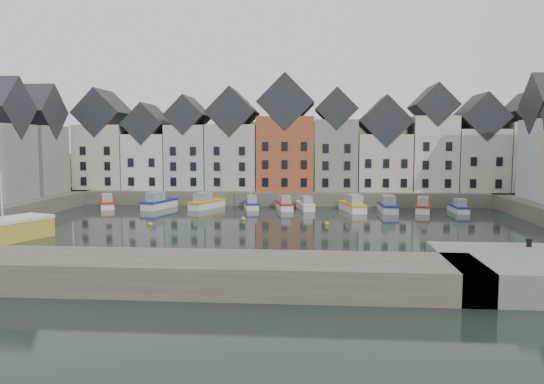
# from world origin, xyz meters

# --- Properties ---
(ground) EXTENTS (260.00, 260.00, 0.00)m
(ground) POSITION_xyz_m (0.00, 0.00, 0.00)
(ground) COLOR black
(ground) RESTS_ON ground
(far_quay) EXTENTS (90.00, 16.00, 2.00)m
(far_quay) POSITION_xyz_m (0.00, 30.00, 1.00)
(far_quay) COLOR #524C3E
(far_quay) RESTS_ON ground
(near_wall) EXTENTS (50.00, 6.00, 2.00)m
(near_wall) POSITION_xyz_m (-10.00, -22.00, 1.00)
(near_wall) COLOR #524C3E
(near_wall) RESTS_ON ground
(hillside) EXTENTS (153.60, 70.40, 64.00)m
(hillside) POSITION_xyz_m (0.02, 56.00, -17.96)
(hillside) COLOR #2B381C
(hillside) RESTS_ON ground
(far_terrace) EXTENTS (72.37, 8.16, 17.78)m
(far_terrace) POSITION_xyz_m (3.21, 28.00, 8.88)
(far_terrace) COLOR beige
(far_terrace) RESTS_ON far_quay
(left_terrace) EXTENTS (7.65, 17.00, 15.69)m
(left_terrace) POSITION_xyz_m (-36.00, 13.50, 8.88)
(left_terrace) COLOR gray
(left_terrace) RESTS_ON left_quay
(mooring_buoys) EXTENTS (20.50, 5.50, 0.50)m
(mooring_buoys) POSITION_xyz_m (-4.00, 5.33, 0.15)
(mooring_buoys) COLOR orange
(mooring_buoys) RESTS_ON ground
(boat_a) EXTENTS (4.05, 6.27, 2.31)m
(boat_a) POSITION_xyz_m (-25.03, 18.00, 0.69)
(boat_a) COLOR silver
(boat_a) RESTS_ON ground
(boat_b) EXTENTS (3.81, 7.20, 2.64)m
(boat_b) POSITION_xyz_m (-17.55, 18.20, 0.79)
(boat_b) COLOR silver
(boat_b) RESTS_ON ground
(boat_c) EXTENTS (4.51, 6.97, 2.57)m
(boat_c) POSITION_xyz_m (-10.83, 18.78, 0.77)
(boat_c) COLOR silver
(boat_c) RESTS_ON ground
(boat_d) EXTENTS (2.86, 5.81, 10.65)m
(boat_d) POSITION_xyz_m (-4.38, 19.01, 0.69)
(boat_d) COLOR silver
(boat_d) RESTS_ON ground
(boat_e) EXTENTS (2.97, 6.05, 2.23)m
(boat_e) POSITION_xyz_m (0.35, 18.59, 0.66)
(boat_e) COLOR silver
(boat_e) RESTS_ON ground
(boat_f) EXTENTS (2.90, 5.71, 2.10)m
(boat_f) POSITION_xyz_m (3.33, 18.90, 0.62)
(boat_f) COLOR silver
(boat_f) RESTS_ON ground
(boat_g) EXTENTS (3.60, 7.08, 2.60)m
(boat_g) POSITION_xyz_m (9.77, 17.18, 0.77)
(boat_g) COLOR silver
(boat_g) RESTS_ON ground
(boat_h) EXTENTS (2.16, 6.64, 2.54)m
(boat_h) POSITION_xyz_m (14.46, 16.91, 0.76)
(boat_h) COLOR silver
(boat_h) RESTS_ON ground
(boat_i) EXTENTS (3.21, 6.41, 2.36)m
(boat_i) POSITION_xyz_m (19.23, 17.34, 0.70)
(boat_i) COLOR silver
(boat_i) RESTS_ON ground
(boat_j) EXTENTS (1.74, 5.43, 2.08)m
(boat_j) POSITION_xyz_m (23.92, 17.29, 0.62)
(boat_j) COLOR silver
(boat_j) RESTS_ON ground
(mooring_bollard) EXTENTS (0.48, 0.48, 0.56)m
(mooring_bollard) POSITION_xyz_m (19.90, -16.50, 2.31)
(mooring_bollard) COLOR black
(mooring_bollard) RESTS_ON near_quay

